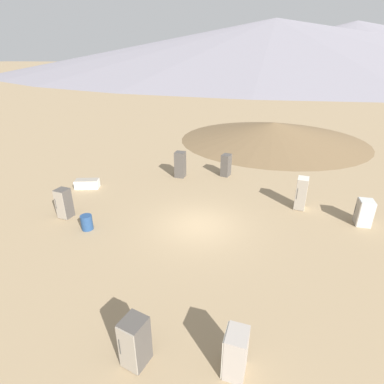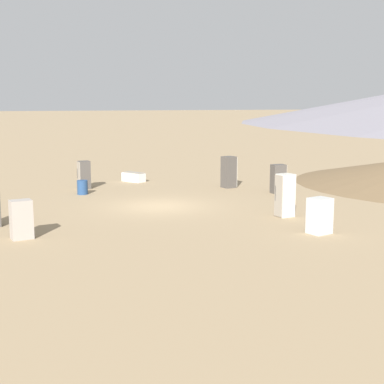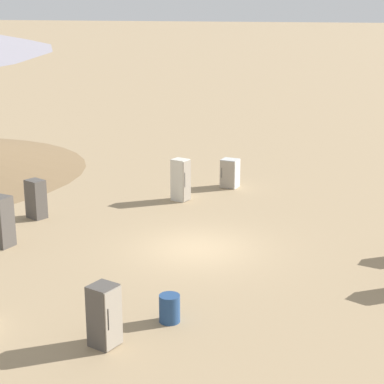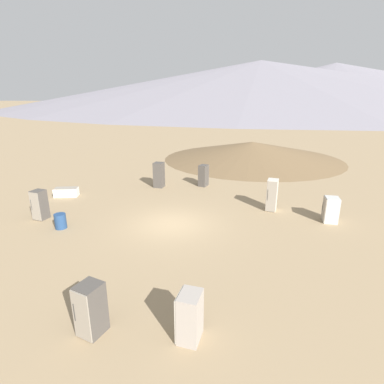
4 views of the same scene
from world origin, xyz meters
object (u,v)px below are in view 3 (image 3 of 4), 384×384
rusty_barrel (170,308)px  discarded_fridge_7 (36,199)px  discarded_fridge_1 (104,316)px  discarded_fridge_2 (1,222)px  discarded_fridge_0 (181,180)px  discarded_fridge_3 (230,173)px

rusty_barrel → discarded_fridge_7: bearing=-31.0°
rusty_barrel → discarded_fridge_1: bearing=65.5°
discarded_fridge_2 → discarded_fridge_1: bearing=-118.4°
discarded_fridge_0 → discarded_fridge_7: discarded_fridge_0 is taller
discarded_fridge_3 → discarded_fridge_7: (5.27, 8.15, 0.12)m
discarded_fridge_7 → rusty_barrel: discarded_fridge_7 is taller
discarded_fridge_0 → discarded_fridge_2: 8.82m
discarded_fridge_1 → discarded_fridge_7: size_ratio=1.02×
discarded_fridge_1 → discarded_fridge_7: bearing=-124.0°
discarded_fridge_1 → discarded_fridge_2: bearing=-112.8°
rusty_barrel → discarded_fridge_3: bearing=-73.1°
discarded_fridge_1 → discarded_fridge_0: bearing=-153.3°
discarded_fridge_0 → discarded_fridge_3: 3.31m
discarded_fridge_0 → discarded_fridge_3: size_ratio=1.37×
discarded_fridge_0 → discarded_fridge_7: 6.55m
discarded_fridge_2 → discarded_fridge_7: 3.41m
discarded_fridge_1 → rusty_barrel: size_ratio=2.10×
discarded_fridge_2 → discarded_fridge_7: bearing=20.3°
discarded_fridge_0 → discarded_fridge_3: (-1.09, -3.12, -0.26)m
discarded_fridge_0 → discarded_fridge_2: size_ratio=1.02×
discarded_fridge_1 → discarded_fridge_7: (8.62, -7.60, -0.01)m
discarded_fridge_1 → discarded_fridge_7: discarded_fridge_1 is taller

